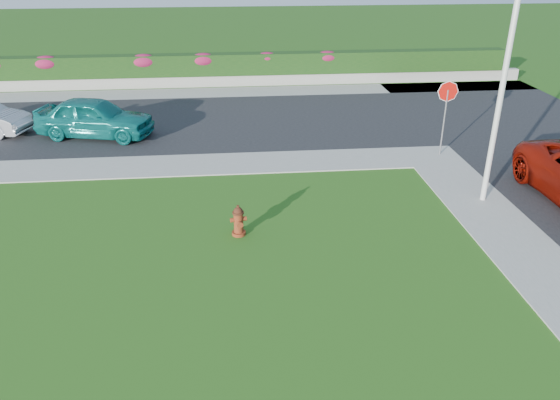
{
  "coord_description": "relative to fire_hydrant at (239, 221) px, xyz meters",
  "views": [
    {
      "loc": [
        -0.29,
        -8.96,
        7.11
      ],
      "look_at": [
        0.96,
        4.02,
        0.9
      ],
      "focal_mm": 35.0,
      "sensor_mm": 36.0,
      "label": 1
    }
  ],
  "objects": [
    {
      "name": "hedge",
      "position": [
        -0.84,
        16.74,
        0.74
      ],
      "size": [
        32.0,
        0.9,
        1.1
      ],
      "primitive_type": "cube",
      "color": "black",
      "rests_on": "retaining_wall"
    },
    {
      "name": "flower_clump_f",
      "position": [
        5.27,
        16.64,
        1.04
      ],
      "size": [
        1.28,
        0.82,
        0.64
      ],
      "primitive_type": "ellipsoid",
      "color": "#A21B45",
      "rests_on": "hedge"
    },
    {
      "name": "stop_sign",
      "position": [
        7.52,
        5.34,
        1.63
      ],
      "size": [
        0.74,
        0.06,
        2.72
      ],
      "rotation": [
        0.0,
        0.0,
        -0.42
      ],
      "color": "slate",
      "rests_on": "ground"
    },
    {
      "name": "sidewalk_far",
      "position": [
        -5.84,
        5.14,
        -0.39
      ],
      "size": [
        24.0,
        2.0,
        0.04
      ],
      "primitive_type": "cube",
      "color": "gray",
      "rests_on": "ground"
    },
    {
      "name": "flower_clump_d",
      "position": [
        -1.37,
        16.64,
        1.01
      ],
      "size": [
        1.42,
        0.91,
        0.71
      ],
      "primitive_type": "ellipsoid",
      "color": "#A21B45",
      "rests_on": "hedge"
    },
    {
      "name": "retaining_wall",
      "position": [
        -0.84,
        16.64,
        -0.11
      ],
      "size": [
        34.0,
        0.4,
        0.6
      ],
      "primitive_type": "cube",
      "color": "gray",
      "rests_on": "ground"
    },
    {
      "name": "flower_clump_b",
      "position": [
        -9.4,
        16.64,
        1.0
      ],
      "size": [
        1.46,
        0.94,
        0.73
      ],
      "primitive_type": "ellipsoid",
      "color": "#A21B45",
      "rests_on": "hedge"
    },
    {
      "name": "sedan_teal",
      "position": [
        -5.41,
        8.57,
        0.41
      ],
      "size": [
        4.87,
        2.88,
        1.56
      ],
      "primitive_type": "imported",
      "rotation": [
        0.0,
        0.0,
        1.33
      ],
      "color": "#0E6A67",
      "rests_on": "street_far"
    },
    {
      "name": "flower_clump_e",
      "position": [
        2.01,
        16.64,
        1.06
      ],
      "size": [
        1.14,
        0.73,
        0.57
      ],
      "primitive_type": "ellipsoid",
      "color": "#A21B45",
      "rests_on": "hedge"
    },
    {
      "name": "sidewalk_beyond",
      "position": [
        -0.84,
        15.14,
        -0.39
      ],
      "size": [
        34.0,
        2.0,
        0.04
      ],
      "primitive_type": "cube",
      "color": "gray",
      "rests_on": "ground"
    },
    {
      "name": "utility_pole",
      "position": [
        7.4,
        1.42,
        3.0
      ],
      "size": [
        0.16,
        0.16,
        6.81
      ],
      "primitive_type": "cylinder",
      "color": "silver",
      "rests_on": "ground"
    },
    {
      "name": "curb_corner",
      "position": [
        7.16,
        5.14,
        -0.39
      ],
      "size": [
        2.0,
        2.0,
        0.04
      ],
      "primitive_type": "cube",
      "color": "gray",
      "rests_on": "ground"
    },
    {
      "name": "ground",
      "position": [
        0.16,
        -3.86,
        -0.41
      ],
      "size": [
        120.0,
        120.0,
        0.0
      ],
      "primitive_type": "plane",
      "color": "black",
      "rests_on": "ground"
    },
    {
      "name": "fire_hydrant",
      "position": [
        0.0,
        0.0,
        0.0
      ],
      "size": [
        0.45,
        0.43,
        0.87
      ],
      "rotation": [
        0.0,
        0.0,
        0.19
      ],
      "color": "#581F0D",
      "rests_on": "ground"
    },
    {
      "name": "street_far",
      "position": [
        -4.84,
        10.14,
        -0.39
      ],
      "size": [
        26.0,
        8.0,
        0.04
      ],
      "primitive_type": "cube",
      "color": "black",
      "rests_on": "ground"
    },
    {
      "name": "flower_clump_c",
      "position": [
        -4.46,
        16.64,
        1.0
      ],
      "size": [
        1.47,
        0.94,
        0.73
      ],
      "primitive_type": "ellipsoid",
      "color": "#A21B45",
      "rests_on": "hedge"
    }
  ]
}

